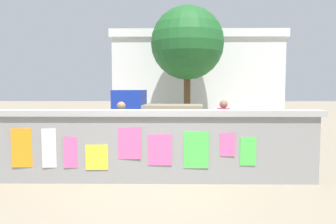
# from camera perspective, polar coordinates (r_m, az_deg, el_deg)

# --- Properties ---
(ground) EXTENTS (60.00, 60.00, 0.00)m
(ground) POSITION_cam_1_polar(r_m,az_deg,el_deg) (14.52, -0.64, -3.25)
(ground) COLOR gray
(poster_wall) EXTENTS (6.82, 0.42, 1.50)m
(poster_wall) POSITION_cam_1_polar(r_m,az_deg,el_deg) (6.50, -2.36, -6.04)
(poster_wall) COLOR gray
(poster_wall) RESTS_ON ground
(auto_rickshaw_truck) EXTENTS (3.70, 1.77, 1.85)m
(auto_rickshaw_truck) POSITION_cam_1_polar(r_m,az_deg,el_deg) (12.92, -2.65, -0.21)
(auto_rickshaw_truck) COLOR black
(auto_rickshaw_truck) RESTS_ON ground
(motorcycle) EXTENTS (1.90, 0.56, 0.87)m
(motorcycle) POSITION_cam_1_polar(r_m,az_deg,el_deg) (10.62, -13.87, -3.74)
(motorcycle) COLOR black
(motorcycle) RESTS_ON ground
(bicycle_near) EXTENTS (1.71, 0.44, 0.95)m
(bicycle_near) POSITION_cam_1_polar(r_m,az_deg,el_deg) (10.05, 7.03, -4.67)
(bicycle_near) COLOR black
(bicycle_near) RESTS_ON ground
(person_walking) EXTENTS (0.38, 0.38, 1.62)m
(person_walking) POSITION_cam_1_polar(r_m,az_deg,el_deg) (8.66, 10.03, -2.04)
(person_walking) COLOR purple
(person_walking) RESTS_ON ground
(person_bystander) EXTENTS (0.44, 0.44, 1.62)m
(person_bystander) POSITION_cam_1_polar(r_m,az_deg,el_deg) (7.69, -8.46, -2.84)
(person_bystander) COLOR purple
(person_bystander) RESTS_ON ground
(tree_roadside) EXTENTS (3.96, 3.96, 6.34)m
(tree_roadside) POSITION_cam_1_polar(r_m,az_deg,el_deg) (17.41, 3.54, 12.35)
(tree_roadside) COLOR brown
(tree_roadside) RESTS_ON ground
(building_background) EXTENTS (11.10, 6.91, 5.56)m
(building_background) POSITION_cam_1_polar(r_m,az_deg,el_deg) (23.01, 4.87, 6.59)
(building_background) COLOR silver
(building_background) RESTS_ON ground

